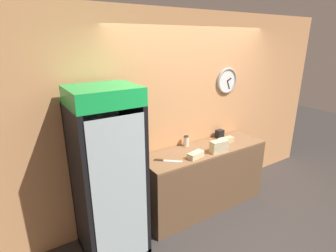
{
  "coord_description": "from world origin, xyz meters",
  "views": [
    {
      "loc": [
        -2.22,
        -1.68,
        2.34
      ],
      "look_at": [
        -0.61,
        0.83,
        1.35
      ],
      "focal_mm": 28.0,
      "sensor_mm": 36.0,
      "label": 1
    }
  ],
  "objects_px": {
    "beverage_cooler": "(106,166)",
    "sandwich_stack_bottom": "(219,149)",
    "sandwich_flat_right": "(196,155)",
    "sandwich_flat_left": "(226,140)",
    "napkin_dispenser": "(220,134)",
    "sandwich_stack_middle": "(219,144)",
    "condiment_jar": "(186,141)",
    "chefs_knife": "(164,160)"
  },
  "relations": [
    {
      "from": "sandwich_stack_bottom",
      "to": "napkin_dispenser",
      "type": "xyz_separation_m",
      "value": [
        0.39,
        0.39,
        0.02
      ]
    },
    {
      "from": "sandwich_stack_bottom",
      "to": "napkin_dispenser",
      "type": "height_order",
      "value": "napkin_dispenser"
    },
    {
      "from": "sandwich_stack_middle",
      "to": "sandwich_flat_left",
      "type": "relative_size",
      "value": 1.0
    },
    {
      "from": "chefs_knife",
      "to": "sandwich_flat_right",
      "type": "bearing_deg",
      "value": -19.76
    },
    {
      "from": "condiment_jar",
      "to": "napkin_dispenser",
      "type": "xyz_separation_m",
      "value": [
        0.63,
        -0.01,
        -0.01
      ]
    },
    {
      "from": "beverage_cooler",
      "to": "sandwich_flat_right",
      "type": "xyz_separation_m",
      "value": [
        1.12,
        -0.15,
        -0.09
      ]
    },
    {
      "from": "sandwich_flat_right",
      "to": "napkin_dispenser",
      "type": "xyz_separation_m",
      "value": [
        0.75,
        0.36,
        0.02
      ]
    },
    {
      "from": "sandwich_stack_middle",
      "to": "sandwich_flat_left",
      "type": "bearing_deg",
      "value": 30.94
    },
    {
      "from": "beverage_cooler",
      "to": "sandwich_stack_bottom",
      "type": "distance_m",
      "value": 1.5
    },
    {
      "from": "sandwich_flat_right",
      "to": "condiment_jar",
      "type": "height_order",
      "value": "condiment_jar"
    },
    {
      "from": "sandwich_stack_middle",
      "to": "chefs_knife",
      "type": "relative_size",
      "value": 0.87
    },
    {
      "from": "sandwich_flat_left",
      "to": "sandwich_flat_right",
      "type": "relative_size",
      "value": 1.01
    },
    {
      "from": "beverage_cooler",
      "to": "condiment_jar",
      "type": "distance_m",
      "value": 1.26
    },
    {
      "from": "sandwich_stack_middle",
      "to": "condiment_jar",
      "type": "xyz_separation_m",
      "value": [
        -0.24,
        0.4,
        -0.04
      ]
    },
    {
      "from": "condiment_jar",
      "to": "napkin_dispenser",
      "type": "relative_size",
      "value": 1.26
    },
    {
      "from": "beverage_cooler",
      "to": "sandwich_flat_right",
      "type": "relative_size",
      "value": 7.81
    },
    {
      "from": "beverage_cooler",
      "to": "sandwich_flat_left",
      "type": "xyz_separation_m",
      "value": [
        1.79,
        0.01,
        -0.09
      ]
    },
    {
      "from": "condiment_jar",
      "to": "chefs_knife",
      "type": "bearing_deg",
      "value": -155.23
    },
    {
      "from": "beverage_cooler",
      "to": "condiment_jar",
      "type": "xyz_separation_m",
      "value": [
        1.24,
        0.22,
        -0.05
      ]
    },
    {
      "from": "sandwich_stack_bottom",
      "to": "sandwich_flat_right",
      "type": "relative_size",
      "value": 1.02
    },
    {
      "from": "chefs_knife",
      "to": "sandwich_stack_middle",
      "type": "bearing_deg",
      "value": -12.64
    },
    {
      "from": "chefs_knife",
      "to": "napkin_dispenser",
      "type": "height_order",
      "value": "napkin_dispenser"
    },
    {
      "from": "sandwich_stack_bottom",
      "to": "napkin_dispenser",
      "type": "distance_m",
      "value": 0.55
    },
    {
      "from": "sandwich_flat_left",
      "to": "condiment_jar",
      "type": "relative_size",
      "value": 1.63
    },
    {
      "from": "sandwich_flat_left",
      "to": "sandwich_flat_right",
      "type": "bearing_deg",
      "value": -167.03
    },
    {
      "from": "chefs_knife",
      "to": "napkin_dispenser",
      "type": "relative_size",
      "value": 2.39
    },
    {
      "from": "sandwich_flat_left",
      "to": "chefs_knife",
      "type": "distance_m",
      "value": 1.06
    },
    {
      "from": "chefs_knife",
      "to": "napkin_dispenser",
      "type": "distance_m",
      "value": 1.16
    },
    {
      "from": "sandwich_stack_bottom",
      "to": "sandwich_flat_left",
      "type": "relative_size",
      "value": 1.01
    },
    {
      "from": "sandwich_stack_middle",
      "to": "sandwich_flat_right",
      "type": "relative_size",
      "value": 1.01
    },
    {
      "from": "condiment_jar",
      "to": "sandwich_flat_right",
      "type": "bearing_deg",
      "value": -108.48
    },
    {
      "from": "sandwich_stack_bottom",
      "to": "sandwich_flat_right",
      "type": "xyz_separation_m",
      "value": [
        -0.37,
        0.03,
        -0.0
      ]
    },
    {
      "from": "sandwich_flat_right",
      "to": "sandwich_stack_bottom",
      "type": "bearing_deg",
      "value": -4.77
    },
    {
      "from": "sandwich_stack_middle",
      "to": "sandwich_flat_left",
      "type": "distance_m",
      "value": 0.37
    },
    {
      "from": "sandwich_stack_bottom",
      "to": "sandwich_stack_middle",
      "type": "bearing_deg",
      "value": 0.0
    },
    {
      "from": "napkin_dispenser",
      "to": "beverage_cooler",
      "type": "bearing_deg",
      "value": -173.48
    },
    {
      "from": "sandwich_flat_left",
      "to": "napkin_dispenser",
      "type": "xyz_separation_m",
      "value": [
        0.07,
        0.21,
        0.02
      ]
    },
    {
      "from": "sandwich_stack_middle",
      "to": "chefs_knife",
      "type": "height_order",
      "value": "sandwich_stack_middle"
    },
    {
      "from": "beverage_cooler",
      "to": "sandwich_stack_bottom",
      "type": "xyz_separation_m",
      "value": [
        1.48,
        -0.18,
        -0.09
      ]
    },
    {
      "from": "sandwich_stack_bottom",
      "to": "sandwich_flat_left",
      "type": "height_order",
      "value": "sandwich_stack_bottom"
    },
    {
      "from": "sandwich_flat_left",
      "to": "condiment_jar",
      "type": "xyz_separation_m",
      "value": [
        -0.55,
        0.21,
        0.04
      ]
    },
    {
      "from": "chefs_knife",
      "to": "condiment_jar",
      "type": "distance_m",
      "value": 0.56
    }
  ]
}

